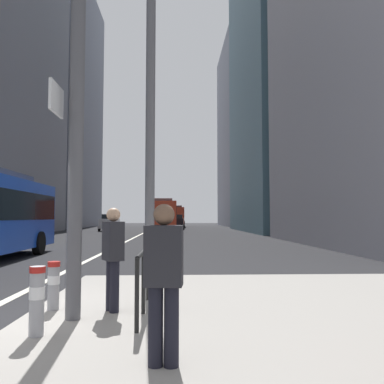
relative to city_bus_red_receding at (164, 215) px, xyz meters
The scene contains 16 objects.
ground_plane 15.14m from the city_bus_red_receding, 97.70° to the right, with size 160.00×160.00×0.00m, color black.
median_island 36.10m from the city_bus_red_receding, 84.45° to the right, with size 9.00×10.00×0.15m, color gray.
lane_centre_line 5.59m from the city_bus_red_receding, 112.37° to the right, with size 0.20×80.00×0.01m, color beige.
office_tower_left_far 34.38m from the city_bus_red_receding, 127.82° to the left, with size 10.48×21.40×39.39m, color slate.
office_tower_right_mid 25.94m from the city_bus_red_receding, 12.54° to the left, with size 12.34×20.96×45.48m, color slate.
office_tower_right_far 34.72m from the city_bus_red_receding, 61.57° to the left, with size 10.47×23.47×32.97m, color slate.
city_bus_red_receding is the anchor object (origin of this frame).
city_bus_red_distant 23.65m from the city_bus_red_receding, 86.76° to the left, with size 2.85×11.73×3.40m.
car_oncoming_mid 8.64m from the city_bus_red_receding, 139.44° to the left, with size 2.10×4.60×1.94m.
car_receding_near 10.53m from the city_bus_red_receding, 82.60° to the left, with size 2.12×4.18×1.94m.
street_lamp_post 32.99m from the city_bus_red_receding, 88.71° to the right, with size 5.50×0.32×8.00m.
bollard_right 36.03m from the city_bus_red_receding, 90.72° to the right, with size 0.20×0.20×0.86m.
bollard_back 34.64m from the city_bus_red_receding, 91.12° to the right, with size 0.20×0.20×0.77m.
pedestrian_railing 34.43m from the city_bus_red_receding, 88.69° to the right, with size 0.06×3.07×0.98m.
pedestrian_waiting 37.10m from the city_bus_red_receding, 88.19° to the right, with size 0.40×0.27×1.62m.
pedestrian_walking 34.75m from the city_bus_red_receding, 89.52° to the right, with size 0.40×0.45×1.63m.
Camera 1 is at (3.31, -6.21, 1.64)m, focal length 36.89 mm.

